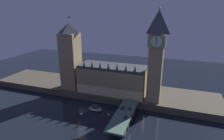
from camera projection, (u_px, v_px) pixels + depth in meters
ground_plane at (81, 111)px, 151.38m from camera, size 400.00×400.00×0.00m
embankment at (100, 89)px, 185.54m from camera, size 220.00×42.00×5.90m
parliament_hall at (112, 79)px, 169.85m from camera, size 60.54×23.85×29.95m
clock_tower at (156, 54)px, 144.92m from camera, size 13.22×13.33×74.24m
victoria_tower at (70, 57)px, 174.41m from camera, size 15.95×15.95×66.91m
bridge at (123, 117)px, 133.81m from camera, size 12.29×46.00×7.30m
car_northbound_lead at (123, 108)px, 139.87m from camera, size 1.91×4.15×1.39m
car_southbound_lead at (125, 117)px, 127.74m from camera, size 1.92×4.11×1.43m
car_southbound_trail at (130, 108)px, 139.35m from camera, size 2.12×4.36×1.31m
pedestrian_near_rail at (110, 121)px, 122.40m from camera, size 0.38×0.38×1.76m
pedestrian_mid_walk at (129, 117)px, 127.11m from camera, size 0.38×0.38×1.71m
pedestrian_far_rail at (119, 107)px, 141.27m from camera, size 0.38×0.38×1.85m
street_lamp_near at (109, 118)px, 120.24m from camera, size 1.34×0.60×7.30m
street_lamp_mid at (132, 110)px, 129.94m from camera, size 1.34×0.60×6.65m
street_lamp_far at (122, 99)px, 146.97m from camera, size 1.34×0.60×5.92m
boat_upstream at (95, 109)px, 151.30m from camera, size 11.02×5.33×4.66m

